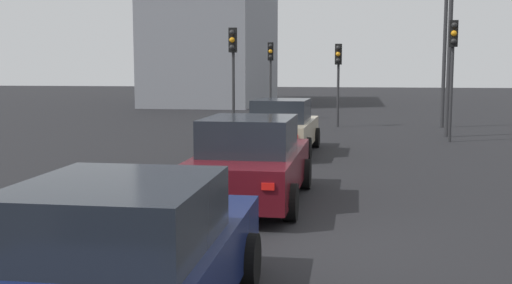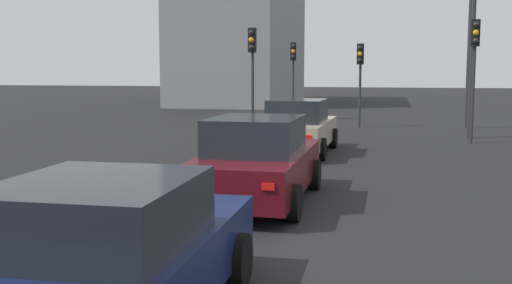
{
  "view_description": "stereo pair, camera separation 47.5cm",
  "coord_description": "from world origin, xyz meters",
  "px_view_note": "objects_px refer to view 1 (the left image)",
  "views": [
    {
      "loc": [
        -8.92,
        -0.53,
        2.51
      ],
      "look_at": [
        0.04,
        0.95,
        1.43
      ],
      "focal_mm": 42.78,
      "sensor_mm": 36.0,
      "label": 1
    },
    {
      "loc": [
        -8.83,
        -1.0,
        2.51
      ],
      "look_at": [
        0.04,
        0.95,
        1.43
      ],
      "focal_mm": 42.78,
      "sensor_mm": 36.0,
      "label": 2
    }
  ],
  "objects_px": {
    "car_beige_right_lead": "(282,127)",
    "traffic_light_near_left": "(338,67)",
    "car_maroon_right_second": "(251,162)",
    "street_lamp_far": "(445,32)",
    "traffic_light_near_right": "(453,55)",
    "traffic_light_far_left": "(271,64)",
    "street_lamp_kerbside": "(450,22)",
    "traffic_light_far_right": "(233,59)",
    "car_navy_right_third": "(125,260)"
  },
  "relations": [
    {
      "from": "car_beige_right_lead",
      "to": "street_lamp_kerbside",
      "type": "height_order",
      "value": "street_lamp_kerbside"
    },
    {
      "from": "traffic_light_far_left",
      "to": "traffic_light_far_right",
      "type": "bearing_deg",
      "value": -7.41
    },
    {
      "from": "street_lamp_kerbside",
      "to": "car_maroon_right_second",
      "type": "bearing_deg",
      "value": 156.83
    },
    {
      "from": "traffic_light_near_right",
      "to": "traffic_light_far_left",
      "type": "xyz_separation_m",
      "value": [
        8.55,
        7.54,
        -0.22
      ]
    },
    {
      "from": "street_lamp_far",
      "to": "car_maroon_right_second",
      "type": "bearing_deg",
      "value": 160.88
    },
    {
      "from": "car_maroon_right_second",
      "to": "street_lamp_kerbside",
      "type": "distance_m",
      "value": 13.92
    },
    {
      "from": "car_beige_right_lead",
      "to": "traffic_light_near_left",
      "type": "bearing_deg",
      "value": -7.62
    },
    {
      "from": "traffic_light_near_left",
      "to": "traffic_light_near_right",
      "type": "bearing_deg",
      "value": 45.95
    },
    {
      "from": "car_maroon_right_second",
      "to": "traffic_light_near_right",
      "type": "bearing_deg",
      "value": -25.67
    },
    {
      "from": "traffic_light_far_right",
      "to": "car_navy_right_third",
      "type": "bearing_deg",
      "value": 11.42
    },
    {
      "from": "traffic_light_near_left",
      "to": "street_lamp_kerbside",
      "type": "bearing_deg",
      "value": 58.25
    },
    {
      "from": "street_lamp_kerbside",
      "to": "traffic_light_near_right",
      "type": "bearing_deg",
      "value": 175.88
    },
    {
      "from": "traffic_light_near_right",
      "to": "traffic_light_far_left",
      "type": "bearing_deg",
      "value": -136.62
    },
    {
      "from": "car_beige_right_lead",
      "to": "traffic_light_near_right",
      "type": "height_order",
      "value": "traffic_light_near_right"
    },
    {
      "from": "car_navy_right_third",
      "to": "traffic_light_near_left",
      "type": "xyz_separation_m",
      "value": [
        21.75,
        -1.28,
        1.89
      ]
    },
    {
      "from": "car_maroon_right_second",
      "to": "street_lamp_far",
      "type": "height_order",
      "value": "street_lamp_far"
    },
    {
      "from": "car_beige_right_lead",
      "to": "traffic_light_far_left",
      "type": "xyz_separation_m",
      "value": [
        12.26,
        2.11,
        2.01
      ]
    },
    {
      "from": "traffic_light_far_right",
      "to": "street_lamp_kerbside",
      "type": "distance_m",
      "value": 8.14
    },
    {
      "from": "traffic_light_near_right",
      "to": "traffic_light_far_left",
      "type": "height_order",
      "value": "traffic_light_near_right"
    },
    {
      "from": "traffic_light_far_right",
      "to": "street_lamp_far",
      "type": "xyz_separation_m",
      "value": [
        5.3,
        -8.25,
        1.19
      ]
    },
    {
      "from": "traffic_light_near_right",
      "to": "traffic_light_far_left",
      "type": "relative_size",
      "value": 1.08
    },
    {
      "from": "car_beige_right_lead",
      "to": "car_maroon_right_second",
      "type": "relative_size",
      "value": 1.01
    },
    {
      "from": "traffic_light_far_left",
      "to": "traffic_light_far_right",
      "type": "distance_m",
      "value": 8.25
    },
    {
      "from": "traffic_light_near_left",
      "to": "street_lamp_kerbside",
      "type": "distance_m",
      "value": 5.63
    },
    {
      "from": "car_maroon_right_second",
      "to": "car_navy_right_third",
      "type": "bearing_deg",
      "value": 178.58
    },
    {
      "from": "traffic_light_far_right",
      "to": "street_lamp_far",
      "type": "height_order",
      "value": "street_lamp_far"
    },
    {
      "from": "car_maroon_right_second",
      "to": "traffic_light_far_right",
      "type": "distance_m",
      "value": 11.51
    },
    {
      "from": "street_lamp_far",
      "to": "traffic_light_far_right",
      "type": "bearing_deg",
      "value": 122.7
    },
    {
      "from": "car_navy_right_third",
      "to": "traffic_light_near_left",
      "type": "height_order",
      "value": "traffic_light_near_left"
    },
    {
      "from": "car_maroon_right_second",
      "to": "street_lamp_far",
      "type": "bearing_deg",
      "value": -18.97
    },
    {
      "from": "traffic_light_near_left",
      "to": "street_lamp_far",
      "type": "bearing_deg",
      "value": 103.94
    },
    {
      "from": "car_maroon_right_second",
      "to": "car_navy_right_third",
      "type": "distance_m",
      "value": 5.98
    },
    {
      "from": "car_navy_right_third",
      "to": "traffic_light_far_left",
      "type": "relative_size",
      "value": 1.15
    },
    {
      "from": "traffic_light_near_right",
      "to": "street_lamp_far",
      "type": "relative_size",
      "value": 0.61
    },
    {
      "from": "car_navy_right_third",
      "to": "traffic_light_near_right",
      "type": "height_order",
      "value": "traffic_light_near_right"
    },
    {
      "from": "car_beige_right_lead",
      "to": "street_lamp_kerbside",
      "type": "distance_m",
      "value": 8.5
    },
    {
      "from": "car_maroon_right_second",
      "to": "traffic_light_near_right",
      "type": "distance_m",
      "value": 12.1
    },
    {
      "from": "car_navy_right_third",
      "to": "street_lamp_far",
      "type": "relative_size",
      "value": 0.65
    },
    {
      "from": "traffic_light_far_left",
      "to": "street_lamp_far",
      "type": "height_order",
      "value": "street_lamp_far"
    },
    {
      "from": "traffic_light_near_left",
      "to": "street_lamp_kerbside",
      "type": "height_order",
      "value": "street_lamp_kerbside"
    },
    {
      "from": "car_maroon_right_second",
      "to": "car_navy_right_third",
      "type": "xyz_separation_m",
      "value": [
        -5.97,
        0.16,
        -0.05
      ]
    },
    {
      "from": "car_navy_right_third",
      "to": "street_lamp_kerbside",
      "type": "distance_m",
      "value": 19.48
    },
    {
      "from": "traffic_light_far_left",
      "to": "street_lamp_kerbside",
      "type": "relative_size",
      "value": 0.53
    },
    {
      "from": "traffic_light_near_right",
      "to": "traffic_light_far_right",
      "type": "relative_size",
      "value": 1.04
    },
    {
      "from": "car_maroon_right_second",
      "to": "traffic_light_far_right",
      "type": "xyz_separation_m",
      "value": [
        11.01,
        2.6,
        2.13
      ]
    },
    {
      "from": "street_lamp_far",
      "to": "traffic_light_near_left",
      "type": "bearing_deg",
      "value": 96.7
    },
    {
      "from": "car_maroon_right_second",
      "to": "traffic_light_near_right",
      "type": "height_order",
      "value": "traffic_light_near_right"
    },
    {
      "from": "traffic_light_near_right",
      "to": "street_lamp_far",
      "type": "bearing_deg",
      "value": 177.15
    },
    {
      "from": "car_beige_right_lead",
      "to": "traffic_light_far_right",
      "type": "bearing_deg",
      "value": 31.56
    },
    {
      "from": "street_lamp_far",
      "to": "car_beige_right_lead",
      "type": "bearing_deg",
      "value": 147.61
    }
  ]
}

